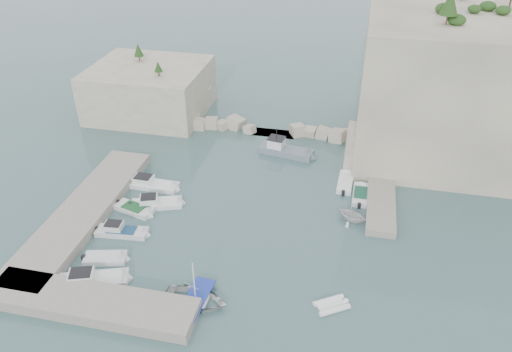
% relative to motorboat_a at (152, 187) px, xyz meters
% --- Properties ---
extents(ground, '(400.00, 400.00, 0.00)m').
position_rel_motorboat_a_xyz_m(ground, '(12.22, -5.81, 0.00)').
color(ground, '#426263').
rests_on(ground, ground).
extents(cliff_east, '(26.00, 22.00, 17.00)m').
position_rel_motorboat_a_xyz_m(cliff_east, '(35.22, 17.19, 8.50)').
color(cliff_east, beige).
rests_on(cliff_east, ground).
extents(cliff_terrace, '(8.00, 10.00, 2.50)m').
position_rel_motorboat_a_xyz_m(cliff_terrace, '(25.22, 12.19, 1.25)').
color(cliff_terrace, beige).
rests_on(cliff_terrace, ground).
extents(outcrop_west, '(16.00, 14.00, 7.00)m').
position_rel_motorboat_a_xyz_m(outcrop_west, '(-7.78, 19.19, 3.50)').
color(outcrop_west, beige).
rests_on(outcrop_west, ground).
extents(quay_west, '(5.00, 24.00, 1.10)m').
position_rel_motorboat_a_xyz_m(quay_west, '(-4.78, -6.81, 0.55)').
color(quay_west, '#9E9689').
rests_on(quay_west, ground).
extents(quay_south, '(18.00, 4.00, 1.10)m').
position_rel_motorboat_a_xyz_m(quay_south, '(2.22, -18.31, 0.55)').
color(quay_south, '#9E9689').
rests_on(quay_south, ground).
extents(ledge_east, '(3.00, 16.00, 0.80)m').
position_rel_motorboat_a_xyz_m(ledge_east, '(25.72, 4.19, 0.40)').
color(ledge_east, '#9E9689').
rests_on(ledge_east, ground).
extents(breakwater, '(28.00, 3.00, 1.40)m').
position_rel_motorboat_a_xyz_m(breakwater, '(11.22, 16.19, 0.70)').
color(breakwater, beige).
rests_on(breakwater, ground).
extents(motorboat_a, '(6.86, 2.19, 1.40)m').
position_rel_motorboat_a_xyz_m(motorboat_a, '(0.00, 0.00, 0.00)').
color(motorboat_a, white).
rests_on(motorboat_a, ground).
extents(motorboat_b, '(6.22, 3.80, 1.40)m').
position_rel_motorboat_a_xyz_m(motorboat_b, '(2.01, -3.40, 0.00)').
color(motorboat_b, white).
rests_on(motorboat_b, ground).
extents(motorboat_c, '(5.05, 2.97, 0.70)m').
position_rel_motorboat_a_xyz_m(motorboat_c, '(-0.02, -4.82, 0.00)').
color(motorboat_c, silver).
rests_on(motorboat_c, ground).
extents(motorboat_d, '(5.82, 2.22, 1.40)m').
position_rel_motorboat_a_xyz_m(motorboat_d, '(0.42, -8.71, 0.00)').
color(motorboat_d, silver).
rests_on(motorboat_d, ground).
extents(motorboat_e, '(4.54, 2.68, 0.70)m').
position_rel_motorboat_a_xyz_m(motorboat_e, '(0.61, -12.67, 0.00)').
color(motorboat_e, silver).
rests_on(motorboat_e, ground).
extents(motorboat_f, '(7.02, 4.11, 1.40)m').
position_rel_motorboat_a_xyz_m(motorboat_f, '(0.87, -15.56, 0.00)').
color(motorboat_f, silver).
rests_on(motorboat_f, ground).
extents(rowboat, '(5.77, 4.31, 1.14)m').
position_rel_motorboat_a_xyz_m(rowboat, '(10.53, -15.96, 0.00)').
color(rowboat, silver).
rests_on(rowboat, ground).
extents(inflatable_dinghy, '(3.34, 2.86, 0.44)m').
position_rel_motorboat_a_xyz_m(inflatable_dinghy, '(21.78, -13.93, 0.00)').
color(inflatable_dinghy, white).
rests_on(inflatable_dinghy, ground).
extents(tender_east_a, '(4.19, 3.96, 1.74)m').
position_rel_motorboat_a_xyz_m(tender_east_a, '(22.73, -1.51, 0.00)').
color(tender_east_a, silver).
rests_on(tender_east_a, ground).
extents(tender_east_b, '(1.70, 4.84, 0.70)m').
position_rel_motorboat_a_xyz_m(tender_east_b, '(23.47, 3.08, 0.00)').
color(tender_east_b, silver).
rests_on(tender_east_b, ground).
extents(tender_east_c, '(1.80, 5.10, 0.70)m').
position_rel_motorboat_a_xyz_m(tender_east_c, '(21.68, 5.28, 0.00)').
color(tender_east_c, white).
rests_on(tender_east_c, ground).
extents(tender_east_d, '(5.26, 2.95, 1.92)m').
position_rel_motorboat_a_xyz_m(tender_east_d, '(23.71, 9.67, 0.00)').
color(tender_east_d, silver).
rests_on(tender_east_d, ground).
extents(work_boat, '(7.75, 3.42, 2.20)m').
position_rel_motorboat_a_xyz_m(work_boat, '(13.85, 10.78, 0.00)').
color(work_boat, slate).
rests_on(work_boat, ground).
extents(rowboat_mast, '(0.10, 0.10, 4.20)m').
position_rel_motorboat_a_xyz_m(rowboat_mast, '(10.53, -15.96, 2.67)').
color(rowboat_mast, white).
rests_on(rowboat_mast, rowboat).
extents(vegetation, '(53.48, 13.88, 13.40)m').
position_rel_motorboat_a_xyz_m(vegetation, '(30.05, 18.59, 17.93)').
color(vegetation, '#1E4219').
rests_on(vegetation, ground).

